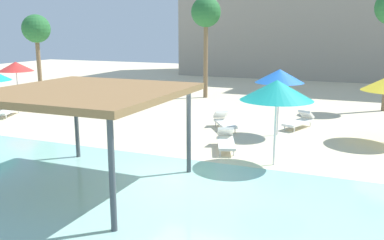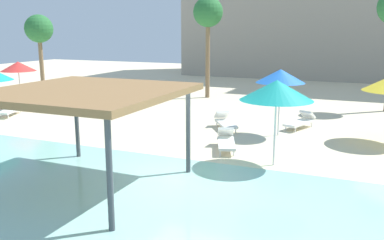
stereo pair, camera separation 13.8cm
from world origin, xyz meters
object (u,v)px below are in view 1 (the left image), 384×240
(lounge_chair_3, at_px, (226,140))
(lounge_chair_0, at_px, (300,121))
(beach_umbrella_teal_1, at_px, (277,90))
(palm_tree_1, at_px, (36,30))
(beach_umbrella_blue_0, at_px, (280,76))
(palm_tree_0, at_px, (206,15))
(beach_umbrella_red_4, at_px, (16,67))
(lounge_chair_2, at_px, (9,109))
(lounge_chair_4, at_px, (224,121))
(shade_pavilion, at_px, (88,94))

(lounge_chair_3, bearing_deg, lounge_chair_0, 135.49)
(beach_umbrella_teal_1, relative_size, palm_tree_1, 0.52)
(beach_umbrella_blue_0, distance_m, palm_tree_0, 10.85)
(lounge_chair_3, bearing_deg, beach_umbrella_blue_0, 133.96)
(beach_umbrella_blue_0, height_order, beach_umbrella_red_4, beach_umbrella_blue_0)
(lounge_chair_2, distance_m, palm_tree_0, 12.98)
(lounge_chair_0, height_order, palm_tree_1, palm_tree_1)
(lounge_chair_3, xyz_separation_m, lounge_chair_4, (-1.09, 3.08, 0.00))
(shade_pavilion, bearing_deg, palm_tree_0, 99.60)
(beach_umbrella_teal_1, xyz_separation_m, palm_tree_0, (-7.08, 12.32, 2.84))
(shade_pavilion, height_order, lounge_chair_3, shade_pavilion)
(beach_umbrella_blue_0, height_order, beach_umbrella_teal_1, beach_umbrella_teal_1)
(beach_umbrella_teal_1, distance_m, lounge_chair_3, 3.18)
(shade_pavilion, distance_m, lounge_chair_2, 12.27)
(palm_tree_0, bearing_deg, lounge_chair_0, -42.93)
(beach_umbrella_red_4, height_order, lounge_chair_0, beach_umbrella_red_4)
(lounge_chair_3, xyz_separation_m, palm_tree_1, (-16.29, 8.30, 4.01))
(lounge_chair_3, bearing_deg, lounge_chair_2, -118.14)
(shade_pavilion, relative_size, lounge_chair_3, 2.45)
(lounge_chair_4, bearing_deg, beach_umbrella_teal_1, 2.36)
(beach_umbrella_blue_0, bearing_deg, lounge_chair_4, 174.17)
(beach_umbrella_teal_1, bearing_deg, beach_umbrella_red_4, 163.74)
(beach_umbrella_teal_1, relative_size, lounge_chair_0, 1.41)
(lounge_chair_2, height_order, lounge_chair_4, same)
(beach_umbrella_teal_1, bearing_deg, shade_pavilion, -137.92)
(lounge_chair_0, xyz_separation_m, lounge_chair_3, (-2.02, -4.57, 0.00))
(palm_tree_0, distance_m, palm_tree_1, 11.63)
(beach_umbrella_teal_1, xyz_separation_m, lounge_chair_2, (-14.35, 2.79, -2.14))
(lounge_chair_2, bearing_deg, palm_tree_1, -171.14)
(beach_umbrella_blue_0, xyz_separation_m, palm_tree_0, (-6.39, 8.31, 2.81))
(beach_umbrella_teal_1, xyz_separation_m, lounge_chair_0, (-0.01, 5.74, -2.14))
(beach_umbrella_red_4, distance_m, lounge_chair_0, 15.52)
(beach_umbrella_blue_0, height_order, lounge_chair_0, beach_umbrella_blue_0)
(lounge_chair_2, xyz_separation_m, lounge_chair_3, (12.32, -1.61, 0.00))
(shade_pavilion, height_order, lounge_chair_2, shade_pavilion)
(palm_tree_1, bearing_deg, lounge_chair_2, -59.35)
(lounge_chair_4, bearing_deg, palm_tree_1, -142.84)
(lounge_chair_2, bearing_deg, shade_pavilion, 34.43)
(shade_pavilion, height_order, lounge_chair_4, shade_pavilion)
(palm_tree_0, bearing_deg, shade_pavilion, -80.40)
(lounge_chair_0, bearing_deg, lounge_chair_3, -3.31)
(beach_umbrella_blue_0, distance_m, lounge_chair_3, 3.81)
(beach_umbrella_blue_0, relative_size, palm_tree_1, 0.51)
(lounge_chair_3, bearing_deg, lounge_chair_4, 178.83)
(beach_umbrella_teal_1, height_order, lounge_chair_3, beach_umbrella_teal_1)
(palm_tree_0, height_order, palm_tree_1, palm_tree_0)
(shade_pavilion, distance_m, palm_tree_0, 16.68)
(beach_umbrella_teal_1, relative_size, palm_tree_0, 0.44)
(lounge_chair_2, height_order, palm_tree_1, palm_tree_1)
(shade_pavilion, bearing_deg, lounge_chair_0, 65.89)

